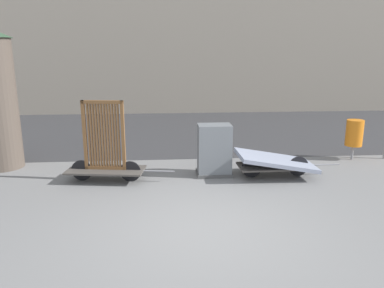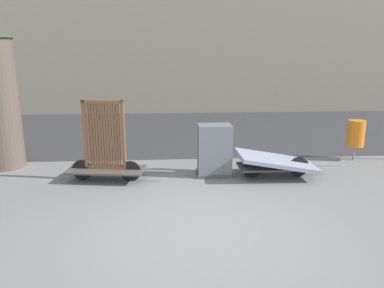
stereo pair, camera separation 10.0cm
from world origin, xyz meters
name	(u,v)px [view 2 (the right image)]	position (x,y,z in m)	size (l,w,h in m)	color
ground_plane	(202,229)	(0.00, 0.00, 0.00)	(60.00, 60.00, 0.00)	slate
road_strip	(183,130)	(0.00, 7.99, 0.00)	(56.00, 7.71, 0.01)	#38383A
bike_cart_with_bedframe	(105,154)	(-1.95, 2.53, 0.62)	(2.45, 0.96, 1.84)	#4C4742
bike_cart_with_mattress	(276,162)	(1.96, 2.53, 0.36)	(2.46, 1.11, 0.60)	#4C4742
utility_cabinet	(214,152)	(0.54, 2.76, 0.57)	(0.83, 0.57, 1.22)	#4C4C4C
trash_bin	(356,133)	(4.47, 3.78, 0.73)	(0.45, 0.45, 1.09)	gray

